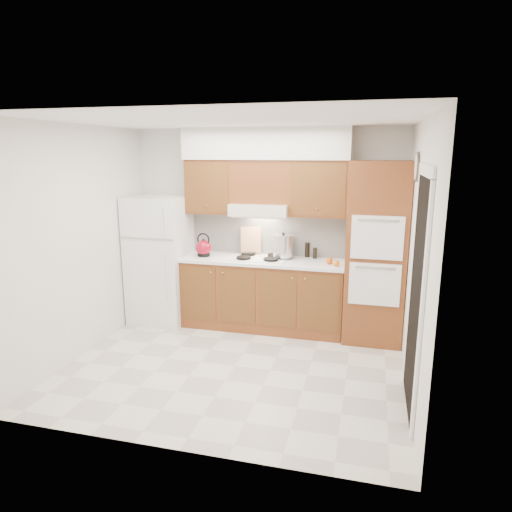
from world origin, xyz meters
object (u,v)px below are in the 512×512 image
Objects in this scene: fridge at (160,260)px; stock_pot at (283,246)px; kettle at (204,248)px; oven_cabinet at (376,253)px.

fridge is 6.22× the size of stock_pot.
fridge is 0.66m from kettle.
stock_pot is at bearing 4.80° from fridge.
kettle is 1.06m from stock_pot.
kettle is 0.75× the size of stock_pot.
oven_cabinet is 1.17m from stock_pot.
oven_cabinet is at bearing -5.21° from stock_pot.
kettle is at bearing -172.60° from stock_pot.
kettle is at bearing -179.23° from oven_cabinet.
fridge is 0.78× the size of oven_cabinet.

